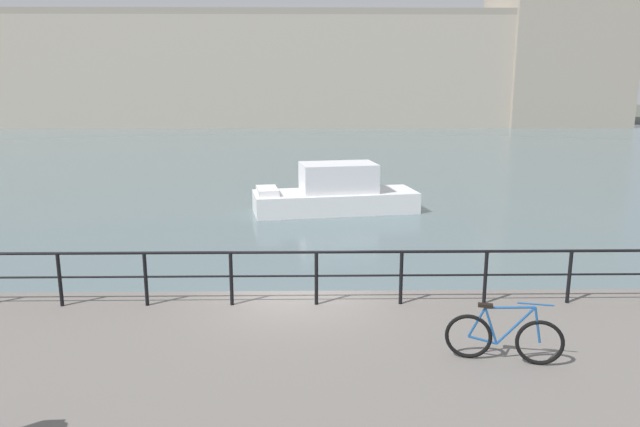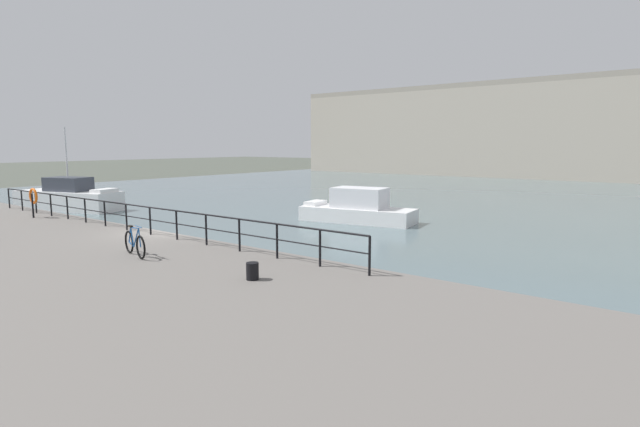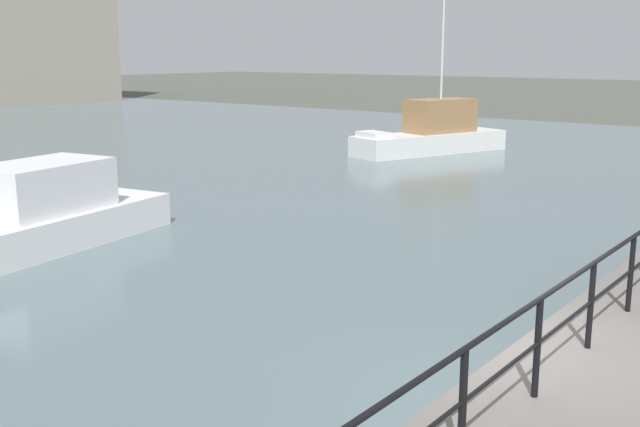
% 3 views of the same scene
% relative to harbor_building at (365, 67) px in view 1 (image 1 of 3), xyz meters
% --- Properties ---
extents(ground_plane, '(240.00, 240.00, 0.00)m').
position_rel_harbor_building_xyz_m(ground_plane, '(-6.95, -61.40, -6.78)').
color(ground_plane, '#4C5147').
extents(water_basin, '(80.00, 60.00, 0.01)m').
position_rel_harbor_building_xyz_m(water_basin, '(-6.95, -31.20, -6.78)').
color(water_basin, slate).
rests_on(water_basin, ground_plane).
extents(harbor_building, '(73.04, 13.69, 18.00)m').
position_rel_harbor_building_xyz_m(harbor_building, '(0.00, 0.00, 0.00)').
color(harbor_building, '#A89E8E').
rests_on(harbor_building, ground_plane).
extents(moored_red_daysailer, '(6.86, 3.30, 1.98)m').
position_rel_harbor_building_xyz_m(moored_red_daysailer, '(-5.64, -49.20, -6.02)').
color(moored_red_daysailer, white).
rests_on(moored_red_daysailer, water_basin).
extents(quay_railing, '(22.90, 0.07, 1.08)m').
position_rel_harbor_building_xyz_m(quay_railing, '(-8.18, -62.15, -5.02)').
color(quay_railing, black).
rests_on(quay_railing, quay_promenade).
extents(parked_bicycle, '(1.73, 0.47, 0.98)m').
position_rel_harbor_building_xyz_m(parked_bicycle, '(-3.71, -64.59, -5.36)').
color(parked_bicycle, black).
rests_on(parked_bicycle, quay_promenade).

